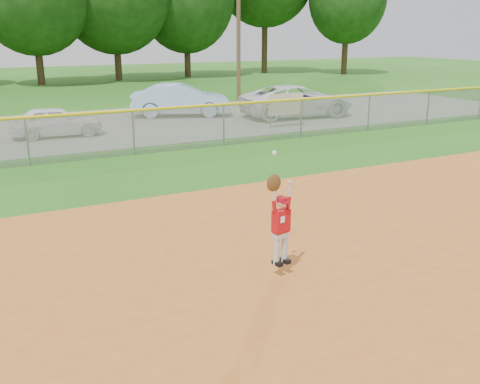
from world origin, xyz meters
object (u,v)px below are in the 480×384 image
car_blue (181,100)px  sponsor_sign (286,105)px  car_white_b (297,101)px  ballplayer (280,220)px  car_white_a (56,121)px

car_blue → sponsor_sign: (2.89, -4.99, 0.17)m
car_blue → car_white_b: bearing=-97.2°
car_white_b → sponsor_sign: size_ratio=3.27×
car_white_b → ballplayer: (-9.80, -14.72, 0.25)m
car_white_b → car_blue: bearing=66.6°
car_white_a → car_white_b: 11.16m
sponsor_sign → ballplayer: ballplayer is taller
car_white_a → car_blue: (6.26, 2.74, 0.18)m
ballplayer → car_white_a: bearing=95.3°
car_white_a → car_white_b: size_ratio=0.64×
car_white_a → ballplayer: size_ratio=1.77×
car_white_a → ballplayer: ballplayer is taller
car_white_b → sponsor_sign: bearing=144.1°
sponsor_sign → ballplayer: size_ratio=0.84×
car_white_b → ballplayer: bearing=151.8°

